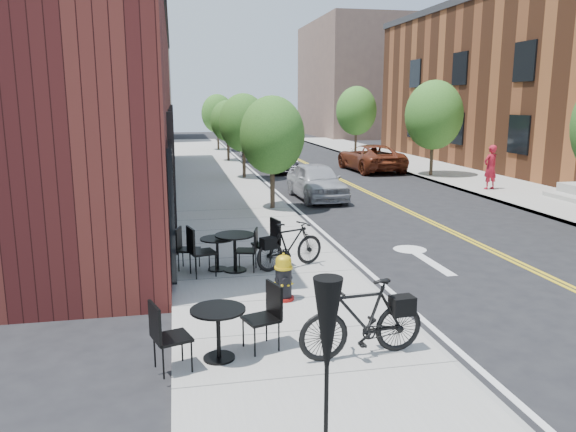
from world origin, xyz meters
TOP-DOWN VIEW (x-y plane):
  - ground at (0.00, 0.00)m, footprint 120.00×120.00m
  - sidewalk_near at (-2.00, 10.00)m, footprint 4.00×70.00m
  - sidewalk_far at (10.00, 10.00)m, footprint 4.00×70.00m
  - building_near at (-6.50, 14.00)m, footprint 5.00×28.00m
  - bg_building_left at (-8.00, 48.00)m, footprint 8.00×14.00m
  - bg_building_right at (16.00, 50.00)m, footprint 10.00×16.00m
  - tree_near_a at (-0.60, 9.00)m, footprint 2.20×2.20m
  - tree_near_b at (-0.60, 17.00)m, footprint 2.30×2.30m
  - tree_near_c at (-0.60, 25.00)m, footprint 2.10×2.10m
  - tree_near_d at (-0.60, 33.00)m, footprint 2.40×2.40m
  - tree_far_b at (8.60, 16.00)m, footprint 2.80×2.80m
  - tree_far_c at (8.60, 28.00)m, footprint 2.80×2.80m
  - fire_hydrant at (-1.96, -0.04)m, footprint 0.51×0.51m
  - bicycle_left at (-1.30, -2.58)m, footprint 1.94×0.70m
  - bicycle_right at (-1.43, 1.93)m, footprint 1.78×1.12m
  - bistro_set_a at (-3.33, -2.25)m, footprint 1.87×1.01m
  - bistro_set_b at (-3.01, 2.10)m, footprint 1.76×0.91m
  - bistro_set_c at (-2.65, 1.95)m, footprint 2.02×1.04m
  - patio_umbrella at (-2.63, -5.48)m, footprint 0.35×0.35m
  - parked_car_a at (1.49, 11.09)m, footprint 1.83×4.19m
  - parked_car_b at (1.60, 19.71)m, footprint 1.44×3.89m
  - parked_car_c at (1.60, 27.16)m, footprint 2.57×4.99m
  - parked_car_far at (6.53, 19.14)m, footprint 2.62×5.28m
  - pedestrian at (9.00, 11.34)m, footprint 0.77×0.61m

SIDE VIEW (x-z plane):
  - ground at x=0.00m, z-range 0.00..0.00m
  - sidewalk_near at x=-2.00m, z-range 0.00..0.12m
  - sidewalk_far at x=10.00m, z-range 0.00..0.12m
  - fire_hydrant at x=-1.96m, z-range 0.10..0.99m
  - bistro_set_b at x=-3.01m, z-range 0.12..1.05m
  - bistro_set_a at x=-3.33m, z-range 0.12..1.11m
  - parked_car_b at x=1.60m, z-range 0.00..1.27m
  - bicycle_right at x=-1.43m, z-range 0.12..1.16m
  - bistro_set_c at x=-2.65m, z-range 0.12..1.18m
  - bicycle_left at x=-1.30m, z-range 0.12..1.26m
  - parked_car_c at x=1.60m, z-range 0.00..1.38m
  - parked_car_a at x=1.49m, z-range 0.00..1.40m
  - parked_car_far at x=6.53m, z-range 0.00..1.44m
  - pedestrian at x=9.00m, z-range 0.12..1.96m
  - patio_umbrella at x=-2.63m, z-range 0.60..2.79m
  - tree_near_c at x=-0.60m, z-range 0.69..4.37m
  - tree_near_a at x=-0.60m, z-range 0.70..4.51m
  - tree_near_b at x=-0.60m, z-range 0.72..4.70m
  - tree_near_d at x=-0.60m, z-range 0.73..4.85m
  - tree_far_b at x=8.60m, z-range 0.75..5.37m
  - tree_far_c at x=8.60m, z-range 0.75..5.37m
  - building_near at x=-6.50m, z-range 0.00..7.00m
  - bg_building_left at x=-8.00m, z-range 0.00..10.00m
  - bg_building_right at x=16.00m, z-range 0.00..12.00m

